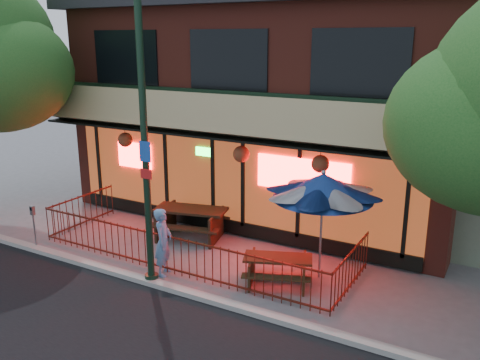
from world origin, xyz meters
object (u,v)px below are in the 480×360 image
object	(u,v)px
picnic_table_left	(191,218)
pedestrian	(163,242)
picnic_table_right	(278,266)
street_light	(145,152)
patio_umbrella	(323,186)
parking_meter_near	(33,220)

from	to	relation	value
picnic_table_left	pedestrian	distance (m)	2.45
picnic_table_right	street_light	bearing A→B (deg)	-151.78
street_light	patio_umbrella	size ratio (longest dim) A/B	2.62
street_light	patio_umbrella	distance (m)	4.10
patio_umbrella	parking_meter_near	world-z (taller)	patio_umbrella
patio_umbrella	parking_meter_near	bearing A→B (deg)	-163.27
picnic_table_left	picnic_table_right	bearing A→B (deg)	-22.26
picnic_table_left	parking_meter_near	world-z (taller)	parking_meter_near
picnic_table_left	pedestrian	world-z (taller)	pedestrian
street_light	parking_meter_near	distance (m)	4.62
street_light	parking_meter_near	size ratio (longest dim) A/B	5.66
pedestrian	parking_meter_near	size ratio (longest dim) A/B	1.36
patio_umbrella	pedestrian	distance (m)	4.02
parking_meter_near	patio_umbrella	bearing A→B (deg)	16.73
picnic_table_right	patio_umbrella	world-z (taller)	patio_umbrella
street_light	pedestrian	world-z (taller)	street_light
picnic_table_left	patio_umbrella	bearing A→B (deg)	-8.15
picnic_table_right	parking_meter_near	size ratio (longest dim) A/B	1.54
street_light	picnic_table_left	xyz separation A→B (m)	(-0.80, 2.80, -2.58)
picnic_table_left	patio_umbrella	xyz separation A→B (m)	(4.14, -0.59, 1.70)
parking_meter_near	picnic_table_left	bearing A→B (deg)	41.19
picnic_table_left	parking_meter_near	size ratio (longest dim) A/B	1.91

